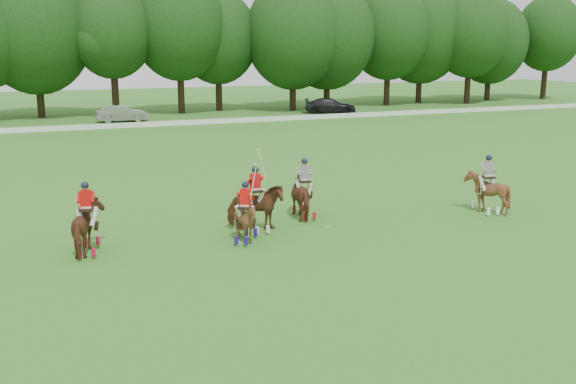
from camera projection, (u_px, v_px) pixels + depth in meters
name	position (u px, v px, depth m)	size (l,w,h in m)	color
ground	(315.00, 263.00, 20.67)	(180.00, 180.00, 0.00)	#32691E
tree_line	(115.00, 31.00, 62.36)	(117.98, 14.32, 14.75)	black
boundary_rail	(132.00, 125.00, 54.97)	(120.00, 0.10, 0.44)	white
car_mid	(122.00, 114.00, 58.84)	(1.60, 4.59, 1.51)	gray
car_right	(330.00, 106.00, 66.58)	(2.15, 5.30, 1.54)	black
polo_red_a	(88.00, 227.00, 21.49)	(1.38, 2.25, 2.46)	#4E2714
polo_red_b	(256.00, 208.00, 24.05)	(1.86, 1.61, 3.03)	#4E2714
polo_red_c	(246.00, 221.00, 22.70)	(1.78, 1.81, 2.76)	#4E2714
polo_stripe_a	(304.00, 196.00, 25.96)	(1.32, 2.15, 2.45)	#4E2714
polo_stripe_b	(487.00, 192.00, 26.77)	(1.68, 1.82, 2.44)	#4E2714
polo_ball	(328.00, 228.00, 24.55)	(0.09, 0.09, 0.09)	white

